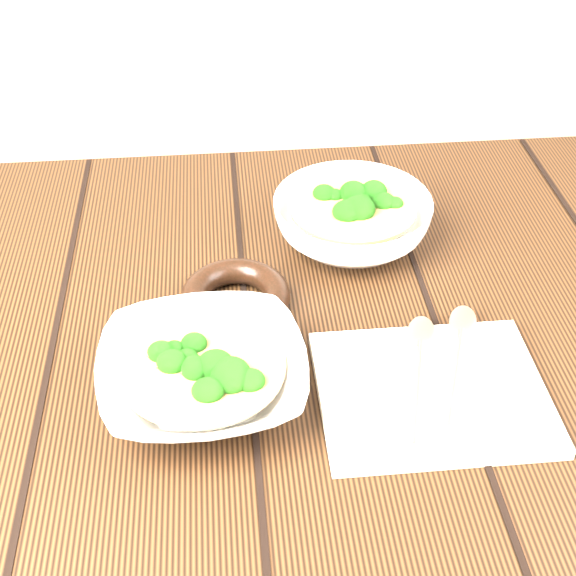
{
  "coord_description": "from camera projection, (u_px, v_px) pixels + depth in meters",
  "views": [
    {
      "loc": [
        -0.04,
        -0.61,
        1.31
      ],
      "look_at": [
        0.02,
        0.02,
        0.8
      ],
      "focal_mm": 50.0,
      "sensor_mm": 36.0,
      "label": 1
    }
  ],
  "objects": [
    {
      "name": "table",
      "position": [
        269.0,
        420.0,
        0.9
      ],
      "size": [
        1.2,
        0.8,
        0.75
      ],
      "color": "#341F0F",
      "rests_on": "ground"
    },
    {
      "name": "soup_bowl_front",
      "position": [
        203.0,
        374.0,
        0.75
      ],
      "size": [
        0.21,
        0.21,
        0.06
      ],
      "color": "white",
      "rests_on": "table"
    },
    {
      "name": "soup_bowl_back",
      "position": [
        352.0,
        219.0,
        0.95
      ],
      "size": [
        0.25,
        0.25,
        0.07
      ],
      "color": "white",
      "rests_on": "table"
    },
    {
      "name": "trivet",
      "position": [
        236.0,
        296.0,
        0.86
      ],
      "size": [
        0.16,
        0.16,
        0.03
      ],
      "primitive_type": "torus",
      "rotation": [
        0.0,
        0.0,
        -0.41
      ],
      "color": "black",
      "rests_on": "table"
    },
    {
      "name": "napkin",
      "position": [
        431.0,
        392.0,
        0.76
      ],
      "size": [
        0.21,
        0.18,
        0.01
      ],
      "primitive_type": "cube",
      "rotation": [
        0.0,
        0.0,
        0.0
      ],
      "color": "beige",
      "rests_on": "table"
    },
    {
      "name": "spoon_left",
      "position": [
        420.0,
        356.0,
        0.79
      ],
      "size": [
        0.06,
        0.18,
        0.01
      ],
      "color": "#A39D8F",
      "rests_on": "napkin"
    },
    {
      "name": "spoon_right",
      "position": [
        460.0,
        343.0,
        0.8
      ],
      "size": [
        0.08,
        0.17,
        0.01
      ],
      "color": "#A39D8F",
      "rests_on": "napkin"
    }
  ]
}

